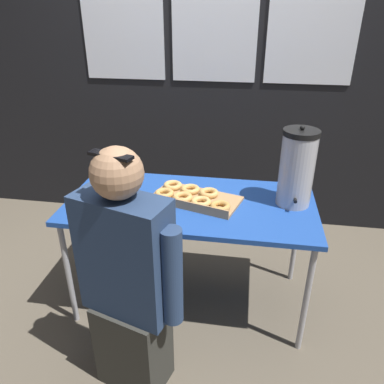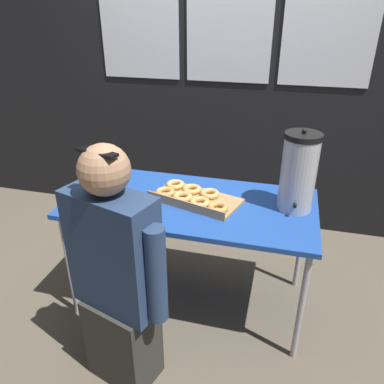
# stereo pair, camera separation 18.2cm
# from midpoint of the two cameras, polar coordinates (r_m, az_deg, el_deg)

# --- Properties ---
(ground_plane) EXTENTS (12.00, 12.00, 0.00)m
(ground_plane) POSITION_cam_midpoint_polar(r_m,az_deg,el_deg) (2.53, -2.32, -15.77)
(ground_plane) COLOR brown
(back_wall) EXTENTS (6.00, 0.11, 2.58)m
(back_wall) POSITION_cam_midpoint_polar(r_m,az_deg,el_deg) (3.00, 1.59, 18.77)
(back_wall) COLOR black
(back_wall) RESTS_ON ground
(folding_table) EXTENTS (1.40, 0.68, 0.71)m
(folding_table) POSITION_cam_midpoint_polar(r_m,az_deg,el_deg) (2.14, -2.65, -2.61)
(folding_table) COLOR #1E479E
(folding_table) RESTS_ON ground
(donut_box) EXTENTS (0.54, 0.39, 0.05)m
(donut_box) POSITION_cam_midpoint_polar(r_m,az_deg,el_deg) (2.12, -2.33, -0.80)
(donut_box) COLOR tan
(donut_box) RESTS_ON folding_table
(coffee_urn) EXTENTS (0.19, 0.22, 0.45)m
(coffee_urn) POSITION_cam_midpoint_polar(r_m,az_deg,el_deg) (2.06, 13.26, 3.51)
(coffee_urn) COLOR #B7B7BC
(coffee_urn) RESTS_ON folding_table
(cell_phone) EXTENTS (0.08, 0.13, 0.01)m
(cell_phone) POSITION_cam_midpoint_polar(r_m,az_deg,el_deg) (2.28, -17.60, -0.51)
(cell_phone) COLOR black
(cell_phone) RESTS_ON folding_table
(person_seated) EXTENTS (0.52, 0.31, 1.24)m
(person_seated) POSITION_cam_midpoint_polar(r_m,az_deg,el_deg) (1.74, -12.82, -13.67)
(person_seated) COLOR #33332D
(person_seated) RESTS_ON ground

